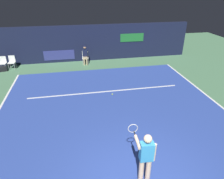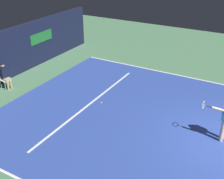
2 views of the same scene
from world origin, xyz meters
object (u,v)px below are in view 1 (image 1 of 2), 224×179
(courtside_chair_near, at_px, (3,62))
(courtside_chair_far, at_px, (12,61))
(tennis_ball, at_px, (112,94))
(tennis_player, at_px, (146,156))
(line_judge_on_chair, at_px, (85,55))
(equipment_bag, at_px, (0,69))

(courtside_chair_near, height_order, courtside_chair_far, same)
(courtside_chair_near, distance_m, tennis_ball, 8.25)
(courtside_chair_near, bearing_deg, tennis_player, -58.30)
(line_judge_on_chair, xyz_separation_m, tennis_ball, (1.00, -5.01, -0.64))
(tennis_player, distance_m, courtside_chair_far, 11.94)
(tennis_player, height_order, tennis_ball, tennis_player)
(line_judge_on_chair, bearing_deg, courtside_chair_far, 179.28)
(line_judge_on_chair, xyz_separation_m, courtside_chair_near, (-5.53, 0.01, -0.18))
(courtside_chair_far, distance_m, equipment_bag, 0.91)
(line_judge_on_chair, bearing_deg, tennis_player, -85.20)
(tennis_player, height_order, courtside_chair_far, tennis_player)
(line_judge_on_chair, relative_size, equipment_bag, 1.57)
(courtside_chair_far, bearing_deg, equipment_bag, -147.32)
(tennis_ball, bearing_deg, tennis_player, -91.39)
(tennis_player, height_order, line_judge_on_chair, tennis_player)
(tennis_player, bearing_deg, courtside_chair_near, 121.70)
(courtside_chair_near, bearing_deg, line_judge_on_chair, -0.13)
(line_judge_on_chair, xyz_separation_m, equipment_bag, (-5.68, -0.39, -0.53))
(line_judge_on_chair, bearing_deg, equipment_bag, -176.06)
(tennis_ball, distance_m, equipment_bag, 8.12)
(tennis_player, bearing_deg, equipment_bag, 123.35)
(tennis_player, xyz_separation_m, courtside_chair_near, (-6.40, 10.36, -0.49))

